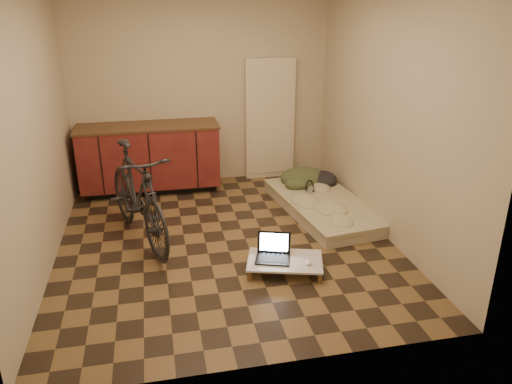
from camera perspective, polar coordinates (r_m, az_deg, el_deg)
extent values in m
cube|color=brown|center=(5.46, -3.49, -5.58)|extent=(3.50, 4.00, 0.00)
cube|color=#C5B597|center=(6.95, -6.30, 11.61)|extent=(3.50, 0.00, 2.60)
cube|color=#C5B597|center=(3.13, 1.54, -0.78)|extent=(3.50, 0.00, 2.60)
cube|color=#C5B597|center=(5.07, -23.92, 6.16)|extent=(0.00, 4.00, 2.60)
cube|color=#C5B597|center=(5.52, 14.65, 8.46)|extent=(0.00, 4.00, 2.60)
cube|color=black|center=(6.99, -11.77, 0.70)|extent=(1.70, 0.48, 0.10)
cube|color=#561818|center=(6.81, -12.05, 4.04)|extent=(1.80, 0.60, 0.78)
cube|color=#4C311C|center=(6.70, -12.31, 7.34)|extent=(1.84, 0.62, 0.03)
cube|color=beige|center=(7.14, 1.59, 8.31)|extent=(0.70, 0.10, 1.70)
imported|color=black|center=(5.38, -13.46, 0.18)|extent=(1.07, 1.86, 1.16)
cube|color=#BFB499|center=(6.19, 7.72, -1.74)|extent=(1.10, 1.92, 0.11)
cube|color=beige|center=(6.16, 7.75, -1.06)|extent=(1.12, 1.94, 0.04)
cube|color=brown|center=(4.72, -0.76, -9.54)|extent=(0.05, 0.05, 0.10)
cube|color=brown|center=(5.07, -0.39, -7.20)|extent=(0.05, 0.05, 0.10)
cube|color=brown|center=(4.72, 7.30, -9.75)|extent=(0.05, 0.05, 0.10)
cube|color=brown|center=(5.06, 7.07, -7.39)|extent=(0.05, 0.05, 0.10)
cube|color=silver|center=(4.85, 3.32, -7.84)|extent=(0.81, 0.64, 0.02)
cube|color=black|center=(4.83, 1.92, -7.68)|extent=(0.38, 0.32, 0.02)
cube|color=black|center=(4.91, 2.07, -5.74)|extent=(0.33, 0.16, 0.21)
cube|color=white|center=(4.91, 2.07, -5.74)|extent=(0.28, 0.13, 0.17)
ellipsoid|color=white|center=(4.79, 6.00, -7.97)|extent=(0.09, 0.11, 0.04)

